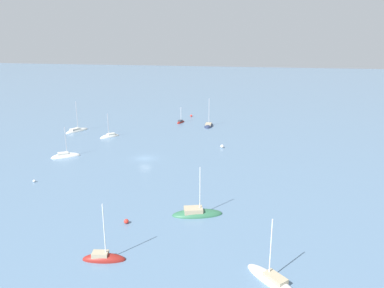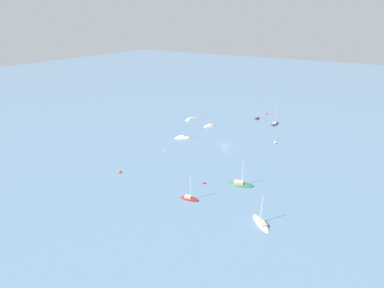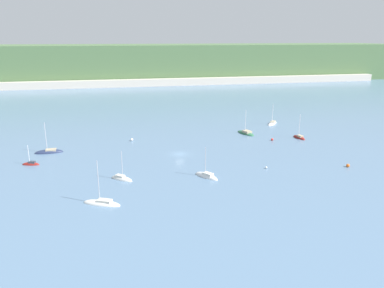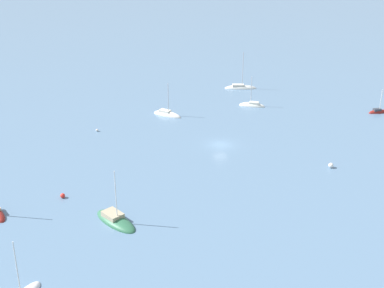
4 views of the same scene
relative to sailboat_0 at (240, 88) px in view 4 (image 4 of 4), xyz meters
name	(u,v)px [view 4 (image 4 of 4)]	position (x,y,z in m)	size (l,w,h in m)	color
ground_plane	(220,145)	(21.14, 29.44, -0.08)	(600.00, 600.00, 0.00)	slate
sailboat_0	(240,88)	(0.00, 0.00, 0.00)	(8.09, 5.32, 10.07)	white
sailboat_1	(115,221)	(47.58, 47.51, 0.02)	(5.41, 8.77, 9.00)	#2D6647
sailboat_3	(378,112)	(-18.69, 28.38, 0.01)	(4.76, 2.39, 6.02)	maroon
sailboat_4	(252,106)	(4.28, 12.85, 0.00)	(5.67, 5.15, 7.83)	white
sailboat_7	(167,115)	(24.19, 10.28, 0.00)	(5.51, 6.70, 8.32)	white
mooring_buoy_0	(97,130)	(40.53, 12.91, 0.19)	(0.54, 0.54, 0.54)	white
mooring_buoy_1	(331,165)	(8.50, 46.30, 0.35)	(0.87, 0.87, 0.87)	white
mooring_buoy_4	(63,196)	(52.87, 37.41, 0.29)	(0.75, 0.75, 0.75)	red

